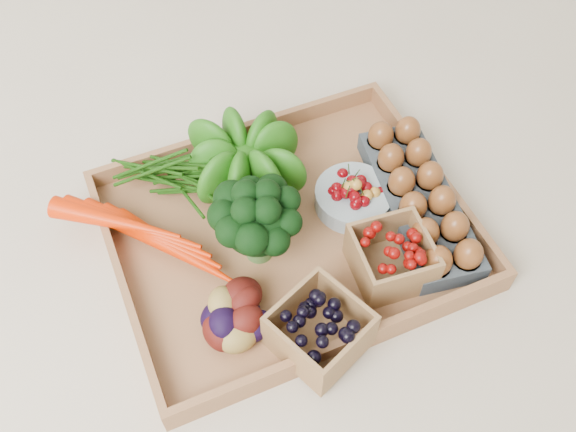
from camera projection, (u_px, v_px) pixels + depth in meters
name	position (u px, v px, depth m)	size (l,w,h in m)	color
ground	(288.00, 237.00, 1.05)	(4.00, 4.00, 0.00)	beige
tray	(288.00, 235.00, 1.04)	(0.55, 0.45, 0.01)	#9A6840
carrots	(147.00, 233.00, 1.00)	(0.24, 0.17, 0.06)	red
lettuce	(245.00, 155.00, 1.04)	(0.13, 0.13, 0.13)	#205B0E
broccoli	(258.00, 233.00, 0.97)	(0.14, 0.14, 0.11)	black
cherry_bowl	(353.00, 198.00, 1.05)	(0.13, 0.13, 0.03)	#8C9EA5
egg_carton	(418.00, 203.00, 1.05)	(0.11, 0.31, 0.04)	#394249
potatoes	(234.00, 311.00, 0.91)	(0.14, 0.14, 0.08)	#3C0D09
punnet_blackberry	(320.00, 330.00, 0.89)	(0.12, 0.12, 0.08)	black
punnet_raspberry	(392.00, 257.00, 0.96)	(0.11, 0.11, 0.08)	#660604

